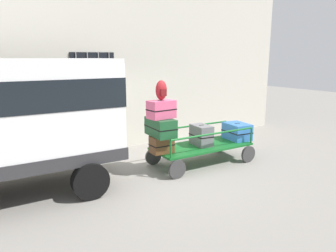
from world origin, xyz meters
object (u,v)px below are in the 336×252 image
object	(u,v)px
suitcase_left_middle	(161,127)
suitcase_midleft_bottom	(201,135)
suitcase_left_top	(161,109)
backpack	(161,90)
luggage_cart	(201,148)
suitcase_left_bottom	(162,145)
suitcase_center_bottom	(237,131)

from	to	relation	value
suitcase_left_middle	suitcase_midleft_bottom	size ratio (longest dim) A/B	1.35
suitcase_left_top	backpack	bearing A→B (deg)	40.92
suitcase_left_top	backpack	distance (m)	0.43
suitcase_left_middle	suitcase_left_top	size ratio (longest dim) A/B	1.31
suitcase_left_top	luggage_cart	bearing A→B (deg)	0.90
suitcase_left_bottom	backpack	distance (m)	1.24
suitcase_left_middle	suitcase_midleft_bottom	distance (m)	1.21
suitcase_left_top	suitcase_midleft_bottom	bearing A→B (deg)	1.96
suitcase_center_bottom	suitcase_midleft_bottom	bearing A→B (deg)	178.54
suitcase_center_bottom	backpack	world-z (taller)	backpack
suitcase_left_middle	suitcase_center_bottom	world-z (taller)	suitcase_left_middle
suitcase_left_bottom	suitcase_center_bottom	size ratio (longest dim) A/B	0.67
suitcase_left_middle	suitcase_center_bottom	xyz separation A→B (m)	(2.33, -0.03, -0.38)
suitcase_left_bottom	suitcase_center_bottom	distance (m)	2.33
luggage_cart	suitcase_left_middle	xyz separation A→B (m)	(-1.17, 0.02, 0.68)
backpack	suitcase_left_bottom	bearing A→B (deg)	-115.43
luggage_cart	suitcase_left_bottom	size ratio (longest dim) A/B	5.09
luggage_cart	suitcase_left_middle	world-z (taller)	suitcase_left_middle
suitcase_left_middle	suitcase_left_top	bearing A→B (deg)	-90.00
suitcase_left_bottom	suitcase_left_top	xyz separation A→B (m)	(-0.00, 0.01, 0.81)
suitcase_left_bottom	suitcase_midleft_bottom	bearing A→B (deg)	2.33
suitcase_left_bottom	suitcase_left_middle	xyz separation A→B (m)	(-0.00, 0.05, 0.40)
suitcase_left_bottom	suitcase_left_top	world-z (taller)	suitcase_left_top
suitcase_left_top	suitcase_left_bottom	bearing A→B (deg)	-90.00
luggage_cart	backpack	world-z (taller)	backpack
suitcase_center_bottom	backpack	distance (m)	2.62
luggage_cart	suitcase_left_bottom	world-z (taller)	suitcase_left_bottom
luggage_cart	suitcase_center_bottom	distance (m)	1.20
suitcase_left_top	backpack	xyz separation A→B (m)	(0.01, 0.01, 0.43)
suitcase_left_bottom	suitcase_left_middle	distance (m)	0.40
suitcase_left_bottom	suitcase_midleft_bottom	distance (m)	1.17
suitcase_left_bottom	suitcase_center_bottom	world-z (taller)	suitcase_center_bottom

